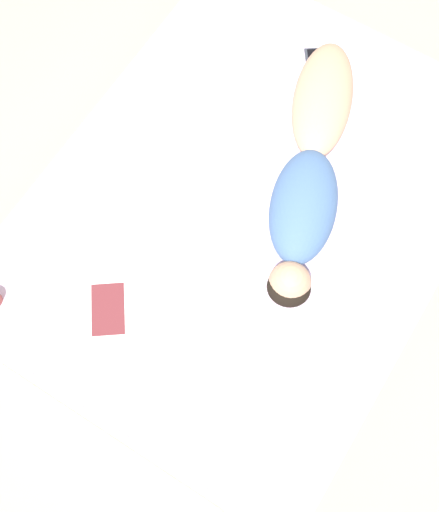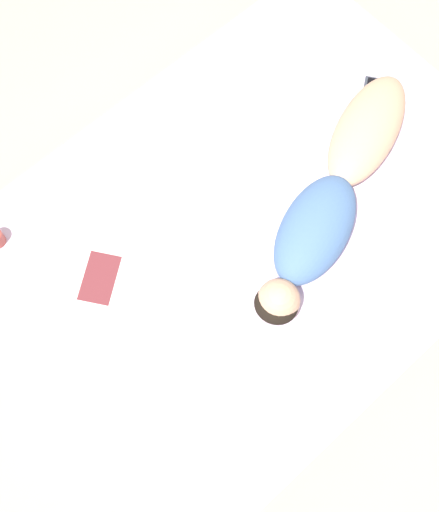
{
  "view_description": "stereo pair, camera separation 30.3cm",
  "coord_description": "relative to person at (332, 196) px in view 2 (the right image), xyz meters",
  "views": [
    {
      "loc": [
        -0.61,
        1.22,
        3.41
      ],
      "look_at": [
        -0.03,
        0.31,
        0.57
      ],
      "focal_mm": 50.0,
      "sensor_mm": 36.0,
      "label": 1
    },
    {
      "loc": [
        -0.84,
        1.03,
        3.41
      ],
      "look_at": [
        -0.03,
        0.31,
        0.57
      ],
      "focal_mm": 50.0,
      "sensor_mm": 36.0,
      "label": 2
    }
  ],
  "objects": [
    {
      "name": "ground_plane",
      "position": [
        0.16,
        0.24,
        -0.61
      ],
      "size": [
        12.0,
        12.0,
        0.0
      ],
      "primitive_type": "plane",
      "color": "#B7A88E"
    },
    {
      "name": "bed",
      "position": [
        0.16,
        0.24,
        -0.35
      ],
      "size": [
        1.81,
        2.31,
        0.52
      ],
      "color": "beige",
      "rests_on": "ground_plane"
    },
    {
      "name": "person",
      "position": [
        0.0,
        0.0,
        0.0
      ],
      "size": [
        0.68,
        1.33,
        0.18
      ],
      "rotation": [
        0.0,
        0.0,
        0.36
      ],
      "color": "tan",
      "rests_on": "bed"
    },
    {
      "name": "open_magazine",
      "position": [
        0.33,
        0.92,
        -0.08
      ],
      "size": [
        0.54,
        0.51,
        0.01
      ],
      "rotation": [
        0.0,
        0.0,
        0.63
      ],
      "color": "white",
      "rests_on": "bed"
    },
    {
      "name": "cell_phone",
      "position": [
        0.28,
        -0.62,
        -0.08
      ],
      "size": [
        0.16,
        0.15,
        0.01
      ],
      "rotation": [
        0.0,
        0.0,
        -0.95
      ],
      "color": "#333842",
      "rests_on": "bed"
    }
  ]
}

